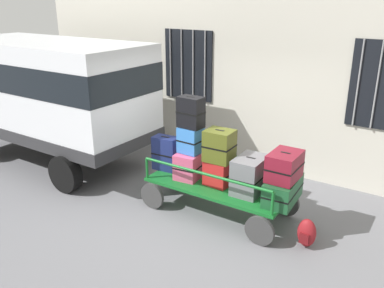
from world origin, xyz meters
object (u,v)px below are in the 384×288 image
object	(u,v)px
suitcase_right_middle	(284,166)
suitcase_center_middle	(219,146)
van	(49,89)
suitcase_center_bottom	(219,173)
suitcase_right_bottom	(283,190)
suitcase_left_bottom	(166,153)
backpack	(307,233)
suitcase_midleft_middle	(191,140)
suitcase_midright_bottom	(250,175)
suitcase_midleft_top	(191,112)
luggage_cart	(218,190)
suitcase_midleft_bottom	(189,165)

from	to	relation	value
suitcase_right_middle	suitcase_center_middle	bearing A→B (deg)	-179.47
van	suitcase_right_middle	bearing A→B (deg)	-0.52
suitcase_center_bottom	suitcase_right_bottom	size ratio (longest dim) A/B	0.54
suitcase_left_bottom	suitcase_center_bottom	distance (m)	1.10
suitcase_left_bottom	backpack	xyz separation A→B (m)	(2.67, -0.21, -0.59)
suitcase_left_bottom	suitcase_midleft_middle	distance (m)	0.66
suitcase_center_bottom	suitcase_center_middle	world-z (taller)	suitcase_center_middle
suitcase_midright_bottom	suitcase_midleft_top	bearing A→B (deg)	-179.02
luggage_cart	suitcase_left_bottom	distance (m)	1.17
suitcase_right_bottom	suitcase_midleft_top	bearing A→B (deg)	-179.29
suitcase_midright_bottom	suitcase_right_bottom	size ratio (longest dim) A/B	0.77
suitcase_left_bottom	suitcase_right_middle	size ratio (longest dim) A/B	1.03
suitcase_midright_bottom	backpack	bearing A→B (deg)	-11.29
suitcase_center_middle	suitcase_midright_bottom	distance (m)	0.67
suitcase_midleft_bottom	suitcase_midright_bottom	world-z (taller)	suitcase_midright_bottom
suitcase_midleft_middle	suitcase_midleft_top	distance (m)	0.48
suitcase_midleft_middle	suitcase_right_bottom	world-z (taller)	suitcase_midleft_middle
suitcase_center_middle	suitcase_right_middle	world-z (taller)	suitcase_center_middle
suitcase_left_bottom	luggage_cart	bearing A→B (deg)	-1.62
luggage_cart	suitcase_right_middle	bearing A→B (deg)	1.12
suitcase_midleft_top	suitcase_right_bottom	size ratio (longest dim) A/B	0.63
suitcase_midleft_top	backpack	xyz separation A→B (m)	(2.12, -0.19, -1.43)
suitcase_left_bottom	backpack	bearing A→B (deg)	-4.42
suitcase_center_middle	backpack	size ratio (longest dim) A/B	1.18
suitcase_midleft_top	suitcase_right_bottom	distance (m)	1.90
backpack	suitcase_right_bottom	bearing A→B (deg)	156.73
suitcase_center_middle	suitcase_right_bottom	size ratio (longest dim) A/B	0.64
suitcase_midleft_middle	suitcase_right_middle	world-z (taller)	suitcase_midleft_middle
suitcase_midleft_bottom	backpack	world-z (taller)	suitcase_midleft_bottom
suitcase_midleft_middle	suitcase_center_bottom	bearing A→B (deg)	0.79
suitcase_midleft_bottom	suitcase_right_middle	distance (m)	1.68
suitcase_right_middle	luggage_cart	bearing A→B (deg)	-178.88
suitcase_midleft_bottom	suitcase_midright_bottom	size ratio (longest dim) A/B	0.83
suitcase_left_bottom	suitcase_midleft_bottom	world-z (taller)	suitcase_left_bottom
suitcase_midright_bottom	suitcase_right_bottom	distance (m)	0.56
luggage_cart	backpack	world-z (taller)	luggage_cart
suitcase_center_bottom	suitcase_midleft_middle	bearing A→B (deg)	-179.21
suitcase_midleft_top	suitcase_right_middle	distance (m)	1.73
van	suitcase_midleft_top	size ratio (longest dim) A/B	8.79
van	luggage_cart	distance (m)	4.32
suitcase_center_bottom	suitcase_midright_bottom	world-z (taller)	suitcase_midright_bottom
luggage_cart	suitcase_midleft_top	xyz separation A→B (m)	(-0.55, 0.01, 1.24)
van	luggage_cart	size ratio (longest dim) A/B	1.86
van	suitcase_midleft_bottom	bearing A→B (deg)	-1.69
suitcase_center_middle	suitcase_center_bottom	bearing A→B (deg)	-90.00
suitcase_midleft_middle	suitcase_midleft_top	size ratio (longest dim) A/B	0.85
van	suitcase_midleft_middle	distance (m)	3.64
van	suitcase_midleft_top	world-z (taller)	van
suitcase_midright_bottom	suitcase_right_middle	xyz separation A→B (m)	(0.55, -0.01, 0.29)
suitcase_left_bottom	suitcase_center_middle	bearing A→B (deg)	-1.02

